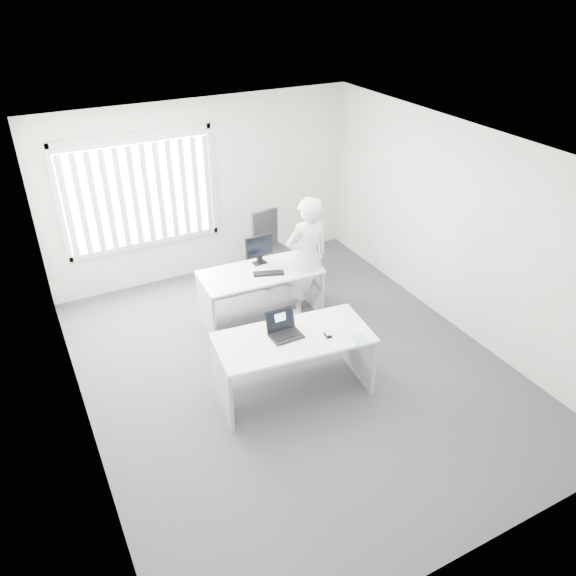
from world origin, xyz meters
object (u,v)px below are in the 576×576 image
monitor (259,250)px  laptop (286,327)px  office_chair (271,259)px  person (307,258)px  desk_far (260,284)px  desk_near (294,353)px

monitor → laptop: bearing=-109.2°
office_chair → person: person is taller
office_chair → monitor: size_ratio=2.59×
office_chair → laptop: office_chair is taller
office_chair → laptop: bearing=-120.7°
office_chair → desk_far: bearing=-131.6°
desk_far → person: size_ratio=0.94×
desk_far → monitor: size_ratio=3.96×
desk_near → laptop: laptop is taller
office_chair → monitor: (-0.54, -0.76, 0.63)m
office_chair → person: 1.31m
office_chair → person: size_ratio=0.61×
desk_far → office_chair: (0.64, 0.98, -0.20)m
desk_near → office_chair: office_chair is taller
person → laptop: 1.76m
office_chair → laptop: size_ratio=3.14×
desk_near → desk_far: size_ratio=1.09×
office_chair → laptop: 2.87m
desk_near → desk_far: (0.35, 1.66, -0.04)m
monitor → desk_near: bearing=-106.8°
desk_near → person: (0.98, 1.45, 0.33)m
desk_near → office_chair: 2.83m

